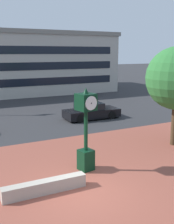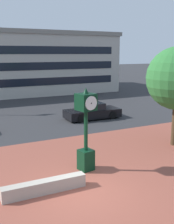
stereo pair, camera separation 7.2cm
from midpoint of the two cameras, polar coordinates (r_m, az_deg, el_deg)
The scene contains 6 objects.
ground_plane at distance 10.97m, azimuth -0.97°, elevation -15.95°, with size 200.00×200.00×0.00m, color #2D2D30.
plaza_brick_paving at distance 12.04m, azimuth -3.78°, elevation -13.28°, with size 44.00×10.63×0.01m, color brown.
planter_wall at distance 10.84m, azimuth -8.82°, elevation -14.98°, with size 3.20×0.40×0.50m, color #ADA393.
street_clock at distance 12.10m, azimuth -0.41°, elevation -3.33°, with size 0.84×0.87×3.72m.
car_street_far at distance 22.07m, azimuth 0.74°, elevation 0.10°, with size 4.42×1.98×1.28m.
civic_building at distance 39.20m, azimuth -15.60°, elevation 9.82°, with size 26.03×14.06×7.78m.
Camera 1 is at (-4.25, -8.70, 5.16)m, focal length 44.44 mm.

